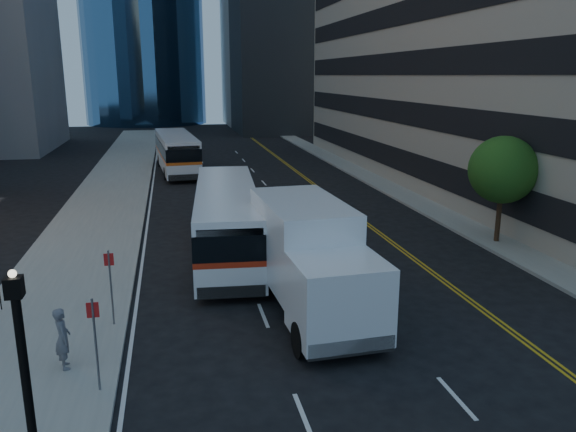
# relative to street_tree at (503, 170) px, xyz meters

# --- Properties ---
(ground) EXTENTS (160.00, 160.00, 0.00)m
(ground) POSITION_rel_street_tree_xyz_m (-9.00, -8.00, -3.64)
(ground) COLOR black
(ground) RESTS_ON ground
(sidewalk_west) EXTENTS (5.00, 90.00, 0.15)m
(sidewalk_west) POSITION_rel_street_tree_xyz_m (-19.50, 17.00, -3.57)
(sidewalk_west) COLOR gray
(sidewalk_west) RESTS_ON ground
(sidewalk_east) EXTENTS (2.00, 90.00, 0.15)m
(sidewalk_east) POSITION_rel_street_tree_xyz_m (-0.00, 17.00, -3.57)
(sidewalk_east) COLOR gray
(sidewalk_east) RESTS_ON ground
(street_tree) EXTENTS (3.20, 3.20, 5.10)m
(street_tree) POSITION_rel_street_tree_xyz_m (0.00, 0.00, 0.00)
(street_tree) COLOR #332114
(street_tree) RESTS_ON sidewalk_east
(lamp_post) EXTENTS (0.28, 0.28, 4.56)m
(lamp_post) POSITION_rel_street_tree_xyz_m (-18.00, -14.00, -0.92)
(lamp_post) COLOR black
(lamp_post) RESTS_ON sidewalk_west
(bus_front) EXTENTS (3.57, 12.27, 3.12)m
(bus_front) POSITION_rel_street_tree_xyz_m (-13.00, 0.97, -1.94)
(bus_front) COLOR white
(bus_front) RESTS_ON ground
(bus_rear) EXTENTS (3.66, 12.45, 3.16)m
(bus_rear) POSITION_rel_street_tree_xyz_m (-14.89, 24.60, -1.91)
(bus_rear) COLOR white
(bus_rear) RESTS_ON ground
(box_truck) EXTENTS (3.07, 7.91, 3.73)m
(box_truck) POSITION_rel_street_tree_xyz_m (-10.84, -6.00, -1.68)
(box_truck) COLOR white
(box_truck) RESTS_ON ground
(pedestrian) EXTENTS (0.59, 0.73, 1.75)m
(pedestrian) POSITION_rel_street_tree_xyz_m (-18.46, -8.62, -2.61)
(pedestrian) COLOR #5D5D65
(pedestrian) RESTS_ON sidewalk_west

